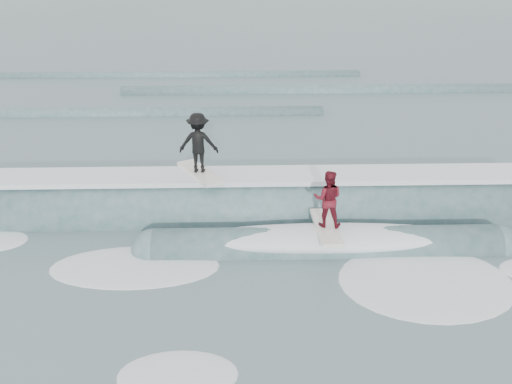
{
  "coord_description": "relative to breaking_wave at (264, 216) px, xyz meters",
  "views": [
    {
      "loc": [
        -0.39,
        -11.57,
        7.4
      ],
      "look_at": [
        0.0,
        2.6,
        1.1
      ],
      "focal_mm": 40.0,
      "sensor_mm": 36.0,
      "label": 1
    }
  ],
  "objects": [
    {
      "name": "far_swells",
      "position": [
        -1.92,
        14.37,
        -0.04
      ],
      "size": [
        33.94,
        8.65,
        0.8
      ],
      "color": "#335757",
      "rests_on": "ground"
    },
    {
      "name": "surfer_red",
      "position": [
        1.51,
        -1.88,
        1.27
      ],
      "size": [
        0.81,
        2.02,
        1.6
      ],
      "color": "silver",
      "rests_on": "ground"
    },
    {
      "name": "surfer_black",
      "position": [
        -1.85,
        0.32,
        2.07
      ],
      "size": [
        1.45,
        2.01,
        1.81
      ],
      "color": "silver",
      "rests_on": "ground"
    },
    {
      "name": "ground",
      "position": [
        -0.26,
        -3.28,
        -0.04
      ],
      "size": [
        160.0,
        160.0,
        0.0
      ],
      "primitive_type": "plane",
      "color": "#3B5156",
      "rests_on": "ground"
    },
    {
      "name": "whitewater",
      "position": [
        1.07,
        -3.95,
        -0.04
      ],
      "size": [
        16.2,
        8.22,
        0.1
      ],
      "color": "white",
      "rests_on": "ground"
    },
    {
      "name": "breaking_wave",
      "position": [
        0.0,
        0.0,
        0.0
      ],
      "size": [
        22.67,
        3.94,
        2.33
      ],
      "color": "#335757",
      "rests_on": "ground"
    }
  ]
}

